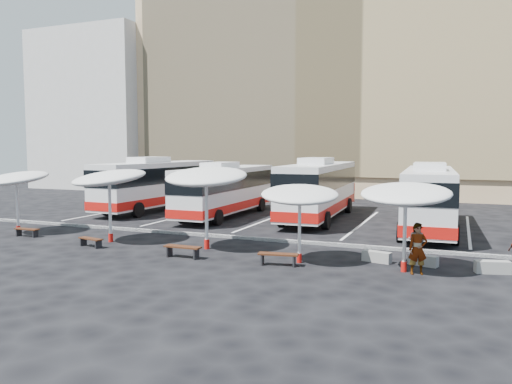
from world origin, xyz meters
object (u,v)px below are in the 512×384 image
at_px(bus_1, 227,189).
at_px(wood_bench_0, 27,230).
at_px(bus_0, 158,183).
at_px(wood_bench_2, 183,249).
at_px(bus_3, 429,196).
at_px(sunshade_3, 300,195).
at_px(sunshade_1, 109,178).
at_px(conc_bench_1, 423,260).
at_px(bus_2, 320,187).
at_px(wood_bench_1, 91,240).
at_px(sunshade_0, 16,179).
at_px(conc_bench_2, 493,267).
at_px(sunshade_2, 206,177).
at_px(passenger_0, 418,249).
at_px(conc_bench_0, 377,257).
at_px(sunshade_4, 406,194).
at_px(wood_bench_3, 278,256).
at_px(passenger_1, 417,241).

distance_m(bus_1, wood_bench_0, 12.83).
relative_size(bus_0, wood_bench_2, 7.71).
xyz_separation_m(bus_3, sunshade_3, (-4.36, -10.23, 0.79)).
height_order(sunshade_1, conc_bench_1, sunshade_1).
bearing_deg(bus_2, wood_bench_1, -121.82).
height_order(bus_0, sunshade_0, bus_0).
xyz_separation_m(bus_0, conc_bench_2, (22.18, -11.66, -1.81)).
xyz_separation_m(sunshade_2, sunshade_3, (4.77, -1.05, -0.56)).
bearing_deg(bus_2, bus_3, -21.81).
xyz_separation_m(conc_bench_2, passenger_0, (-2.57, -1.20, 0.70)).
distance_m(sunshade_1, conc_bench_0, 13.22).
relative_size(sunshade_4, wood_bench_0, 2.46).
xyz_separation_m(bus_1, passenger_0, (13.27, -11.53, -0.96)).
relative_size(sunshade_2, wood_bench_0, 3.00).
bearing_deg(bus_3, wood_bench_3, -117.03).
distance_m(bus_1, passenger_1, 15.90).
bearing_deg(bus_2, wood_bench_2, -101.98).
bearing_deg(sunshade_2, passenger_1, 8.24).
distance_m(bus_2, passenger_1, 12.45).
height_order(sunshade_0, wood_bench_1, sunshade_0).
height_order(wood_bench_2, wood_bench_3, wood_bench_2).
xyz_separation_m(sunshade_1, sunshade_3, (9.99, -0.79, -0.40)).
xyz_separation_m(bus_1, conc_bench_2, (15.84, -10.33, -1.66)).
xyz_separation_m(conc_bench_0, conc_bench_2, (4.26, -0.24, 0.01)).
height_order(sunshade_2, conc_bench_0, sunshade_2).
bearing_deg(bus_3, sunshade_1, -149.39).
height_order(bus_2, passenger_0, bus_2).
bearing_deg(conc_bench_1, sunshade_2, -178.22).
distance_m(sunshade_4, passenger_1, 3.18).
xyz_separation_m(sunshade_1, passenger_0, (14.56, -0.93, -2.22)).
xyz_separation_m(wood_bench_0, passenger_1, (19.33, 2.07, 0.45)).
xyz_separation_m(bus_0, wood_bench_0, (0.06, -12.41, -1.71)).
bearing_deg(sunshade_0, sunshade_1, -2.03).
xyz_separation_m(bus_2, sunshade_2, (-2.21, -11.60, 1.26)).
distance_m(bus_0, sunshade_1, 13.01).
xyz_separation_m(bus_2, sunshade_1, (-7.43, -11.87, 1.10)).
bearing_deg(conc_bench_2, sunshade_0, -179.89).
relative_size(wood_bench_1, wood_bench_3, 0.87).
height_order(bus_0, bus_1, bus_0).
bearing_deg(passenger_0, wood_bench_3, 168.77).
bearing_deg(wood_bench_3, passenger_1, 32.62).
height_order(sunshade_3, passenger_1, sunshade_3).
xyz_separation_m(sunshade_4, passenger_1, (0.28, 2.33, -2.15)).
height_order(bus_1, sunshade_2, sunshade_2).
height_order(bus_1, conc_bench_2, bus_1).
height_order(bus_2, sunshade_0, bus_2).
xyz_separation_m(bus_1, wood_bench_0, (-6.28, -11.08, -1.56)).
height_order(conc_bench_0, passenger_0, passenger_0).
height_order(wood_bench_1, conc_bench_1, same).
bearing_deg(conc_bench_0, sunshade_2, -178.18).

